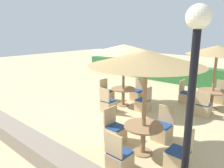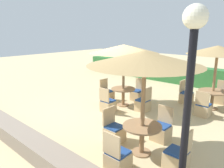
{
  "view_description": "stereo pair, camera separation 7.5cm",
  "coord_description": "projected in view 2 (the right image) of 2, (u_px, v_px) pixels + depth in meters",
  "views": [
    {
      "loc": [
        5.5,
        -5.62,
        2.96
      ],
      "look_at": [
        0.0,
        0.6,
        0.9
      ],
      "focal_mm": 35.0,
      "sensor_mm": 36.0,
      "label": 1
    },
    {
      "loc": [
        5.56,
        -5.57,
        2.96
      ],
      "look_at": [
        0.0,
        0.6,
        0.9
      ],
      "focal_mm": 35.0,
      "sensor_mm": 36.0,
      "label": 2
    }
  ],
  "objects": [
    {
      "name": "patio_chair_back_right_west",
      "position": [
        186.0,
        97.0,
        9.1
      ],
      "size": [
        0.46,
        0.46,
        0.93
      ],
      "rotation": [
        0.0,
        0.0,
        -1.57
      ],
      "color": "tan",
      "rests_on": "ground_plane"
    },
    {
      "name": "patio_chair_front_right_east",
      "position": [
        177.0,
        158.0,
        4.71
      ],
      "size": [
        0.46,
        0.46,
        0.93
      ],
      "rotation": [
        0.0,
        0.0,
        1.57
      ],
      "color": "tan",
      "rests_on": "ground_plane"
    },
    {
      "name": "round_table_back_right",
      "position": [
        213.0,
        95.0,
        8.3
      ],
      "size": [
        1.07,
        1.07,
        0.72
      ],
      "color": "#93704C",
      "rests_on": "ground_plane"
    },
    {
      "name": "lamp_post",
      "position": [
        191.0,
        72.0,
        3.24
      ],
      "size": [
        0.36,
        0.36,
        3.32
      ],
      "color": "black",
      "rests_on": "ground_plane"
    },
    {
      "name": "parasol_front_right",
      "position": [
        145.0,
        59.0,
        4.85
      ],
      "size": [
        2.61,
        2.61,
        2.51
      ],
      "color": "#93704C",
      "rests_on": "ground_plane"
    },
    {
      "name": "patio_chair_front_right_south",
      "position": [
        117.0,
        159.0,
        4.68
      ],
      "size": [
        0.46,
        0.46,
        0.93
      ],
      "color": "tan",
      "rests_on": "ground_plane"
    },
    {
      "name": "stone_border",
      "position": [
        16.0,
        134.0,
        5.92
      ],
      "size": [
        10.0,
        0.56,
        0.41
      ],
      "primitive_type": "cube",
      "color": "gray",
      "rests_on": "ground_plane"
    },
    {
      "name": "patio_chair_center_west",
      "position": [
        107.0,
        95.0,
        9.36
      ],
      "size": [
        0.46,
        0.46,
        0.93
      ],
      "rotation": [
        0.0,
        0.0,
        -1.57
      ],
      "color": "tan",
      "rests_on": "ground_plane"
    },
    {
      "name": "parasol_back_right",
      "position": [
        218.0,
        50.0,
        7.9
      ],
      "size": [
        2.21,
        2.21,
        2.42
      ],
      "color": "#93704C",
      "rests_on": "ground_plane"
    },
    {
      "name": "patio_chair_back_right_north",
      "position": [
        220.0,
        97.0,
        9.05
      ],
      "size": [
        0.46,
        0.46,
        0.93
      ],
      "rotation": [
        0.0,
        0.0,
        3.14
      ],
      "color": "tan",
      "rests_on": "ground_plane"
    },
    {
      "name": "ground_plane",
      "position": [
        102.0,
        110.0,
        8.34
      ],
      "size": [
        40.0,
        40.0,
        0.0
      ],
      "primitive_type": "plane",
      "color": "#C6B284"
    },
    {
      "name": "parasol_center",
      "position": [
        124.0,
        49.0,
        8.3
      ],
      "size": [
        2.67,
        2.67,
        2.43
      ],
      "color": "#93704C",
      "rests_on": "ground_plane"
    },
    {
      "name": "patio_chair_center_south",
      "position": [
        108.0,
        105.0,
        8.09
      ],
      "size": [
        0.46,
        0.46,
        0.93
      ],
      "color": "tan",
      "rests_on": "ground_plane"
    },
    {
      "name": "patio_chair_front_right_north",
      "position": [
        161.0,
        131.0,
        6.0
      ],
      "size": [
        0.46,
        0.46,
        0.93
      ],
      "rotation": [
        0.0,
        0.0,
        3.14
      ],
      "color": "tan",
      "rests_on": "ground_plane"
    },
    {
      "name": "round_table_center",
      "position": [
        123.0,
        93.0,
        8.71
      ],
      "size": [
        0.95,
        0.95,
        0.7
      ],
      "color": "#93704C",
      "rests_on": "ground_plane"
    },
    {
      "name": "patio_chair_front_right_west",
      "position": [
        114.0,
        132.0,
        5.92
      ],
      "size": [
        0.46,
        0.46,
        0.93
      ],
      "rotation": [
        0.0,
        0.0,
        -1.57
      ],
      "color": "tan",
      "rests_on": "ground_plane"
    },
    {
      "name": "patio_chair_back_right_south",
      "position": [
        203.0,
        109.0,
        7.68
      ],
      "size": [
        0.46,
        0.46,
        0.93
      ],
      "color": "tan",
      "rests_on": "ground_plane"
    },
    {
      "name": "round_table_front_right",
      "position": [
        142.0,
        132.0,
        5.28
      ],
      "size": [
        0.94,
        0.94,
        0.73
      ],
      "color": "#93704C",
      "rests_on": "ground_plane"
    },
    {
      "name": "patio_chair_center_east",
      "position": [
        143.0,
        104.0,
        8.16
      ],
      "size": [
        0.46,
        0.46,
        0.93
      ],
      "rotation": [
        0.0,
        0.0,
        1.57
      ],
      "color": "tan",
      "rests_on": "ground_plane"
    },
    {
      "name": "hedge_row",
      "position": [
        175.0,
        74.0,
        12.55
      ],
      "size": [
        13.0,
        0.7,
        1.03
      ],
      "primitive_type": "cube",
      "color": "#2D6B33",
      "rests_on": "ground_plane"
    },
    {
      "name": "patio_chair_center_north",
      "position": [
        137.0,
        94.0,
        9.42
      ],
      "size": [
        0.46,
        0.46,
        0.93
      ],
      "rotation": [
        0.0,
        0.0,
        3.14
      ],
      "color": "tan",
      "rests_on": "ground_plane"
    }
  ]
}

